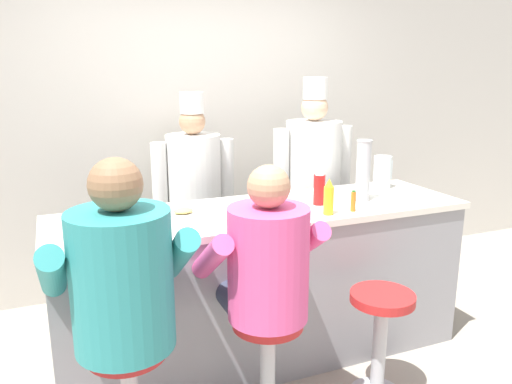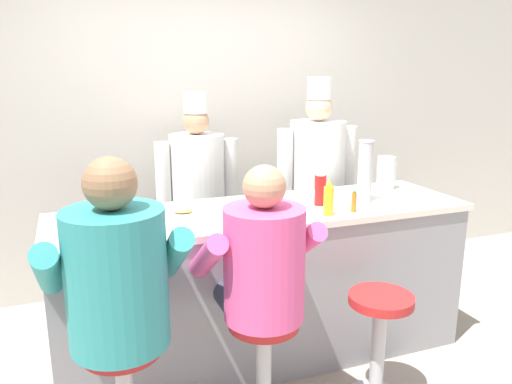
% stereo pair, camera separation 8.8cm
% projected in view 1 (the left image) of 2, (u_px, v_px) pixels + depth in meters
% --- Properties ---
extents(ground_plane, '(20.00, 20.00, 0.00)m').
position_uv_depth(ground_plane, '(288.00, 384.00, 2.94)').
color(ground_plane, '#9E9384').
extents(wall_back, '(10.00, 0.06, 2.70)m').
position_uv_depth(wall_back, '(201.00, 126.00, 4.15)').
color(wall_back, beige).
rests_on(wall_back, ground_plane).
extents(diner_counter, '(2.56, 0.73, 0.98)m').
position_uv_depth(diner_counter, '(264.00, 283.00, 3.15)').
color(diner_counter, gray).
rests_on(diner_counter, ground_plane).
extents(ketchup_bottle_red, '(0.07, 0.07, 0.25)m').
position_uv_depth(ketchup_bottle_red, '(319.00, 187.00, 3.11)').
color(ketchup_bottle_red, red).
rests_on(ketchup_bottle_red, diner_counter).
extents(mustard_bottle_yellow, '(0.06, 0.06, 0.21)m').
position_uv_depth(mustard_bottle_yellow, '(329.00, 198.00, 2.90)').
color(mustard_bottle_yellow, yellow).
rests_on(mustard_bottle_yellow, diner_counter).
extents(hot_sauce_bottle_orange, '(0.03, 0.03, 0.13)m').
position_uv_depth(hot_sauce_bottle_orange, '(353.00, 201.00, 2.97)').
color(hot_sauce_bottle_orange, orange).
rests_on(hot_sauce_bottle_orange, diner_counter).
extents(water_pitcher_clear, '(0.14, 0.12, 0.23)m').
position_uv_depth(water_pitcher_clear, '(382.00, 172.00, 3.54)').
color(water_pitcher_clear, silver).
rests_on(water_pitcher_clear, diner_counter).
extents(breakfast_plate, '(0.25, 0.25, 0.05)m').
position_uv_depth(breakfast_plate, '(184.00, 214.00, 2.88)').
color(breakfast_plate, white).
rests_on(breakfast_plate, diner_counter).
extents(cereal_bowl, '(0.14, 0.14, 0.06)m').
position_uv_depth(cereal_bowl, '(113.00, 235.00, 2.46)').
color(cereal_bowl, '#4C7FB7').
rests_on(cereal_bowl, diner_counter).
extents(coffee_mug_tan, '(0.13, 0.09, 0.09)m').
position_uv_depth(coffee_mug_tan, '(264.00, 208.00, 2.88)').
color(coffee_mug_tan, beige).
rests_on(coffee_mug_tan, diner_counter).
extents(cup_stack_steel, '(0.10, 0.10, 0.39)m').
position_uv_depth(cup_stack_steel, '(363.00, 171.00, 3.18)').
color(cup_stack_steel, '#B7BABF').
rests_on(cup_stack_steel, diner_counter).
extents(diner_seated_teal, '(0.66, 0.65, 1.47)m').
position_uv_depth(diner_seated_teal, '(122.00, 286.00, 2.16)').
color(diner_seated_teal, '#B2B5BA').
rests_on(diner_seated_teal, ground_plane).
extents(diner_seated_pink, '(0.59, 0.59, 1.39)m').
position_uv_depth(diner_seated_pink, '(265.00, 271.00, 2.41)').
color(diner_seated_pink, '#B2B5BA').
rests_on(diner_seated_pink, ground_plane).
extents(empty_stool_round, '(0.35, 0.35, 0.63)m').
position_uv_depth(empty_stool_round, '(380.00, 328.00, 2.74)').
color(empty_stool_round, '#B2B5BA').
rests_on(empty_stool_round, ground_plane).
extents(cook_in_whites_near, '(0.64, 0.41, 1.64)m').
position_uv_depth(cook_in_whites_near, '(194.00, 190.00, 3.83)').
color(cook_in_whites_near, '#232328').
rests_on(cook_in_whites_near, ground_plane).
extents(cook_in_whites_far, '(0.68, 0.44, 1.75)m').
position_uv_depth(cook_in_whites_far, '(313.00, 178.00, 3.98)').
color(cook_in_whites_far, '#232328').
rests_on(cook_in_whites_far, ground_plane).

